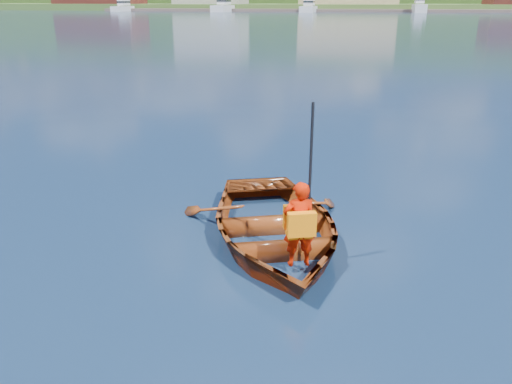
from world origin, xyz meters
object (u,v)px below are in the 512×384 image
(rowboat, at_px, (273,226))
(marina_yachts, at_px, (382,7))
(child_paddler, at_px, (299,223))
(dock, at_px, (369,11))

(rowboat, xyz_separation_m, marina_yachts, (5.61, 142.71, 1.17))
(child_paddler, relative_size, marina_yachts, 0.01)
(dock, height_order, marina_yachts, marina_yachts)
(child_paddler, distance_m, dock, 148.19)
(child_paddler, relative_size, dock, 0.01)
(child_paddler, height_order, marina_yachts, marina_yachts)
(rowboat, height_order, child_paddler, child_paddler)
(child_paddler, xyz_separation_m, dock, (1.93, 148.17, -0.26))
(marina_yachts, bearing_deg, rowboat, -92.25)
(rowboat, relative_size, marina_yachts, 0.03)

